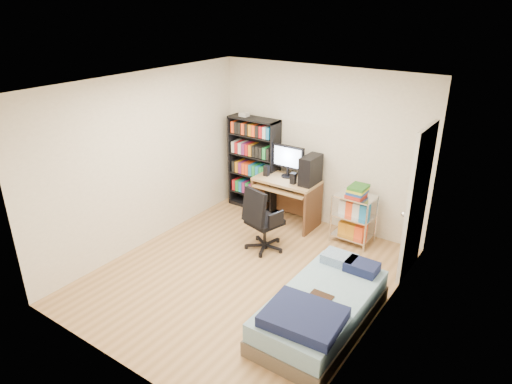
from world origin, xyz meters
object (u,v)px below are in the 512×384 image
Objects in this scene: media_shelf at (254,163)px; bed at (321,309)px; computer_desk at (294,184)px; office_chair at (262,230)px.

bed is (2.43, -2.18, -0.59)m from media_shelf.
office_chair is at bearing -86.23° from computer_desk.
bed is at bearing -20.37° from office_chair.
bed is (1.55, -2.03, -0.46)m from computer_desk.
computer_desk is (0.88, -0.15, -0.13)m from media_shelf.
media_shelf is 1.56m from office_chair.
media_shelf reaches higher than bed.
office_chair is 1.82m from bed.
media_shelf reaches higher than office_chair.
media_shelf is 0.92× the size of bed.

